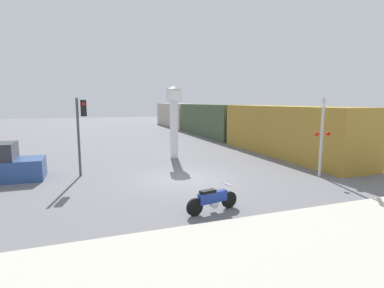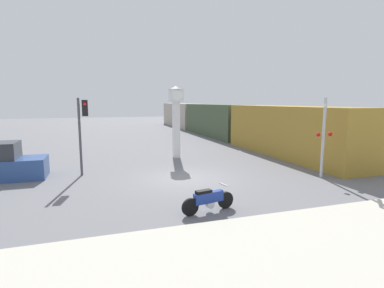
% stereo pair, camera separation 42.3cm
% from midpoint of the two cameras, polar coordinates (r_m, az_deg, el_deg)
% --- Properties ---
extents(ground_plane, '(120.00, 120.00, 0.00)m').
position_cam_midpoint_polar(ground_plane, '(14.57, -2.08, -6.65)').
color(ground_plane, slate).
extents(sidewalk_strip, '(36.00, 6.00, 0.10)m').
position_cam_midpoint_polar(sidewalk_strip, '(7.52, 19.44, -21.52)').
color(sidewalk_strip, '#BCB7A8').
rests_on(sidewalk_strip, ground_plane).
extents(motorcycle, '(1.99, 0.60, 0.89)m').
position_cam_midpoint_polar(motorcycle, '(10.28, 2.72, -10.53)').
color(motorcycle, black).
rests_on(motorcycle, ground_plane).
extents(clock_tower, '(0.97, 0.97, 4.71)m').
position_cam_midpoint_polar(clock_tower, '(19.71, -4.11, 6.27)').
color(clock_tower, white).
rests_on(clock_tower, ground_plane).
extents(freight_train, '(2.80, 39.08, 3.40)m').
position_cam_midpoint_polar(freight_train, '(33.16, 3.15, 4.61)').
color(freight_train, olive).
rests_on(freight_train, ground_plane).
extents(traffic_light, '(0.50, 0.35, 3.89)m').
position_cam_midpoint_polar(traffic_light, '(15.80, -21.10, 3.84)').
color(traffic_light, '#47474C').
rests_on(traffic_light, ground_plane).
extents(railroad_crossing_signal, '(0.90, 0.82, 3.90)m').
position_cam_midpoint_polar(railroad_crossing_signal, '(15.88, 22.82, 1.73)').
color(railroad_crossing_signal, '#B7B7BC').
rests_on(railroad_crossing_signal, ground_plane).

